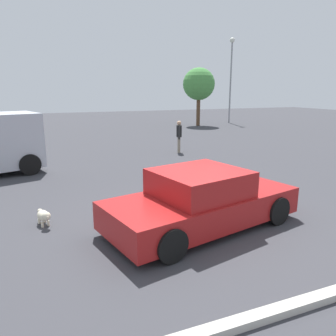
{
  "coord_description": "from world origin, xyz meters",
  "views": [
    {
      "loc": [
        -3.2,
        -6.1,
        2.98
      ],
      "look_at": [
        0.1,
        1.92,
        0.9
      ],
      "focal_mm": 34.96,
      "sensor_mm": 36.0,
      "label": 1
    }
  ],
  "objects": [
    {
      "name": "ground_plane",
      "position": [
        0.0,
        0.0,
        0.0
      ],
      "size": [
        80.0,
        80.0,
        0.0
      ],
      "primitive_type": "plane",
      "color": "#38383D"
    },
    {
      "name": "sedan_foreground",
      "position": [
        0.08,
        -0.08,
        0.6
      ],
      "size": [
        4.65,
        2.74,
        1.31
      ],
      "rotation": [
        0.0,
        0.0,
        0.22
      ],
      "color": "maroon",
      "rests_on": "ground_plane"
    },
    {
      "name": "dog",
      "position": [
        -3.16,
        1.31,
        0.23
      ],
      "size": [
        0.33,
        0.63,
        0.38
      ],
      "rotation": [
        0.0,
        0.0,
        4.97
      ],
      "color": "beige",
      "rests_on": "ground_plane"
    },
    {
      "name": "pedestrian",
      "position": [
        3.27,
        8.21,
        0.91
      ],
      "size": [
        0.37,
        0.54,
        1.54
      ],
      "rotation": [
        0.0,
        0.0,
        5.91
      ],
      "color": "gray",
      "rests_on": "ground_plane"
    },
    {
      "name": "parking_curb",
      "position": [
        0.0,
        -3.11,
        0.06
      ],
      "size": [
        9.18,
        0.2,
        0.12
      ],
      "primitive_type": "cube",
      "color": "#B7B2A8",
      "rests_on": "ground_plane"
    },
    {
      "name": "light_post_near",
      "position": [
        13.57,
        19.84,
        4.94
      ],
      "size": [
        0.44,
        0.44,
        7.43
      ],
      "color": "gray",
      "rests_on": "ground_plane"
    },
    {
      "name": "tree_back_left",
      "position": [
        9.87,
        18.89,
        3.43
      ],
      "size": [
        2.66,
        2.66,
        4.79
      ],
      "color": "brown",
      "rests_on": "ground_plane"
    }
  ]
}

